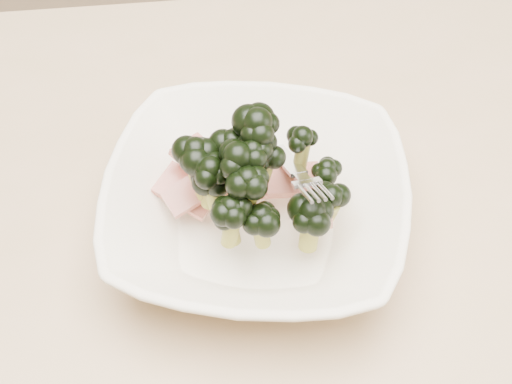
% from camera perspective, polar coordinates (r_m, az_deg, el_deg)
% --- Properties ---
extents(dining_table, '(1.20, 0.80, 0.75)m').
position_cam_1_polar(dining_table, '(0.70, -1.90, -10.82)').
color(dining_table, tan).
rests_on(dining_table, ground).
extents(broccoli_dish, '(0.31, 0.31, 0.13)m').
position_cam_1_polar(broccoli_dish, '(0.61, -0.05, -0.68)').
color(broccoli_dish, '#F4E8CE').
rests_on(broccoli_dish, dining_table).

